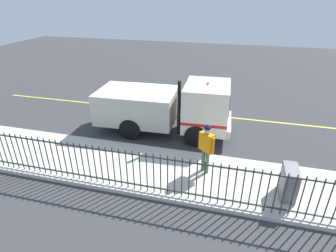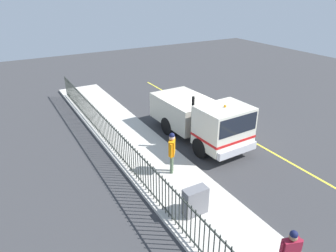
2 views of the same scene
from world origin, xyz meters
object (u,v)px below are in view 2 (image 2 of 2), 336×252
traffic_cone (227,127)px  work_truck (203,118)px  worker_standing (172,149)px  utility_cabinet (195,201)px  pedestrian_distant (290,251)px

traffic_cone → work_truck: bearing=4.3°
worker_standing → traffic_cone: (-4.67, -2.03, -0.94)m
utility_cabinet → pedestrian_distant: bearing=99.9°
traffic_cone → utility_cabinet: bearing=41.4°
worker_standing → utility_cabinet: size_ratio=1.82×
work_truck → worker_standing: work_truck is taller
pedestrian_distant → traffic_cone: bearing=-101.8°
work_truck → utility_cabinet: (3.54, 4.53, -0.67)m
work_truck → pedestrian_distant: work_truck is taller
traffic_cone → pedestrian_distant: bearing=59.8°
worker_standing → traffic_cone: worker_standing is taller
pedestrian_distant → traffic_cone: pedestrian_distant is taller
pedestrian_distant → work_truck: bearing=-92.0°
worker_standing → pedestrian_distant: 6.03m
worker_standing → utility_cabinet: bearing=-157.1°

